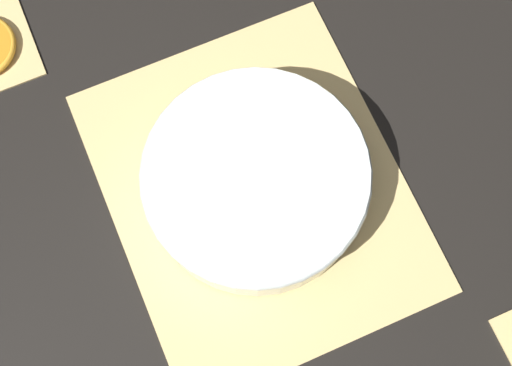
% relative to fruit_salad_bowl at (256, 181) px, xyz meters
% --- Properties ---
extents(ground_plane, '(6.00, 6.00, 0.00)m').
position_rel_fruit_salad_bowl_xyz_m(ground_plane, '(0.00, -0.00, -0.05)').
color(ground_plane, black).
extents(bamboo_mat_center, '(0.43, 0.36, 0.01)m').
position_rel_fruit_salad_bowl_xyz_m(bamboo_mat_center, '(0.00, -0.00, -0.04)').
color(bamboo_mat_center, '#D6B775').
rests_on(bamboo_mat_center, ground_plane).
extents(fruit_salad_bowl, '(0.27, 0.27, 0.07)m').
position_rel_fruit_salad_bowl_xyz_m(fruit_salad_bowl, '(0.00, 0.00, 0.00)').
color(fruit_salad_bowl, silver).
rests_on(fruit_salad_bowl, bamboo_mat_center).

